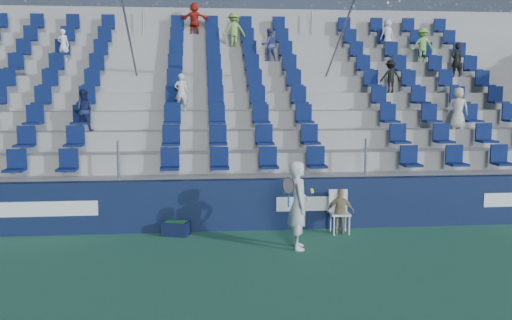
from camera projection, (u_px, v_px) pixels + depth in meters
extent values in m
plane|color=#2F6E4E|center=(260.00, 271.00, 10.41)|extent=(70.00, 70.00, 0.00)
cube|color=#101B3C|center=(246.00, 204.00, 13.45)|extent=(24.00, 0.30, 1.20)
cube|color=white|center=(25.00, 209.00, 12.80)|extent=(3.20, 0.02, 0.34)
cube|color=white|center=(310.00, 204.00, 13.44)|extent=(1.60, 0.02, 0.34)
cube|color=#9F9F9A|center=(244.00, 200.00, 14.02)|extent=(24.00, 0.85, 1.20)
cube|color=#9F9F9A|center=(242.00, 184.00, 14.83)|extent=(24.00, 0.85, 1.70)
cube|color=#9F9F9A|center=(239.00, 170.00, 15.64)|extent=(24.00, 0.85, 2.20)
cube|color=#9F9F9A|center=(237.00, 157.00, 16.45)|extent=(24.00, 0.85, 2.70)
cube|color=#9F9F9A|center=(235.00, 146.00, 17.26)|extent=(24.00, 0.85, 3.20)
cube|color=#9F9F9A|center=(234.00, 136.00, 18.06)|extent=(24.00, 0.85, 3.70)
cube|color=#9F9F9A|center=(232.00, 126.00, 18.87)|extent=(24.00, 0.85, 4.20)
cube|color=#9F9F9A|center=(231.00, 117.00, 19.68)|extent=(24.00, 0.85, 4.70)
cube|color=#9F9F9A|center=(229.00, 109.00, 20.49)|extent=(24.00, 0.85, 5.20)
cube|color=#9F9F9A|center=(228.00, 95.00, 21.10)|extent=(24.00, 0.50, 6.20)
cube|color=#0C1A4B|center=(244.00, 162.00, 13.90)|extent=(16.05, 0.50, 0.70)
cube|color=#0C1A4B|center=(241.00, 138.00, 14.68)|extent=(16.05, 0.50, 0.70)
cube|color=#0C1A4B|center=(239.00, 117.00, 15.46)|extent=(16.05, 0.50, 0.70)
cube|color=#0C1A4B|center=(237.00, 98.00, 16.24)|extent=(16.05, 0.50, 0.70)
cube|color=#0C1A4B|center=(235.00, 81.00, 17.02)|extent=(16.05, 0.50, 0.70)
cube|color=#0C1A4B|center=(233.00, 65.00, 17.80)|extent=(16.05, 0.50, 0.70)
cube|color=#0C1A4B|center=(232.00, 51.00, 18.57)|extent=(16.05, 0.50, 0.70)
cube|color=#0C1A4B|center=(230.00, 38.00, 19.35)|extent=(16.05, 0.50, 0.70)
cube|color=#0C1A4B|center=(229.00, 26.00, 20.13)|extent=(16.05, 0.50, 0.70)
cylinder|color=gray|center=(132.00, 53.00, 16.62)|extent=(0.06, 7.68, 4.55)
cylinder|color=gray|center=(334.00, 55.00, 17.21)|extent=(0.06, 7.68, 4.55)
imported|color=white|center=(387.00, 34.00, 19.82)|extent=(0.58, 0.46, 1.03)
imported|color=black|center=(457.00, 60.00, 18.43)|extent=(0.44, 0.33, 1.09)
imported|color=silver|center=(181.00, 92.00, 16.01)|extent=(0.39, 0.27, 1.05)
imported|color=#182148|center=(83.00, 110.00, 14.98)|extent=(0.55, 0.44, 1.11)
imported|color=beige|center=(458.00, 108.00, 15.99)|extent=(0.63, 0.48, 1.16)
imported|color=white|center=(63.00, 45.00, 17.98)|extent=(0.40, 0.31, 0.99)
imported|color=#7ED153|center=(422.00, 45.00, 19.13)|extent=(0.80, 0.54, 1.15)
imported|color=#88BD4B|center=(234.00, 30.00, 19.29)|extent=(0.76, 0.44, 1.18)
imported|color=black|center=(391.00, 76.00, 17.42)|extent=(0.67, 0.42, 1.00)
imported|color=#3C4586|center=(269.00, 45.00, 18.62)|extent=(0.59, 0.50, 1.08)
imported|color=red|center=(194.00, 19.00, 19.94)|extent=(1.08, 0.54, 1.11)
imported|color=silver|center=(298.00, 205.00, 11.78)|extent=(0.47, 0.69, 1.85)
cylinder|color=navy|center=(288.00, 200.00, 11.49)|extent=(0.03, 0.03, 0.28)
torus|color=black|center=(289.00, 186.00, 11.46)|extent=(0.30, 0.17, 0.28)
plane|color=#262626|center=(289.00, 186.00, 11.46)|extent=(0.30, 0.16, 0.29)
sphere|color=#D8E635|center=(312.00, 192.00, 11.57)|extent=(0.07, 0.07, 0.07)
sphere|color=#D8E635|center=(312.00, 190.00, 11.63)|extent=(0.07, 0.07, 0.07)
cube|color=white|center=(340.00, 214.00, 13.08)|extent=(0.46, 0.46, 0.04)
cube|color=white|center=(338.00, 201.00, 13.26)|extent=(0.44, 0.06, 0.54)
cylinder|color=white|center=(334.00, 226.00, 12.92)|extent=(0.03, 0.03, 0.44)
cylinder|color=white|center=(349.00, 226.00, 12.96)|extent=(0.03, 0.03, 0.44)
cylinder|color=white|center=(331.00, 223.00, 13.27)|extent=(0.03, 0.03, 0.44)
cylinder|color=white|center=(345.00, 222.00, 13.31)|extent=(0.03, 0.03, 0.44)
imported|color=tan|center=(341.00, 211.00, 13.03)|extent=(0.65, 0.37, 1.05)
cube|color=#0E1535|center=(176.00, 228.00, 12.95)|extent=(0.67, 0.55, 0.32)
cube|color=#1E662D|center=(176.00, 225.00, 12.94)|extent=(0.54, 0.41, 0.19)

